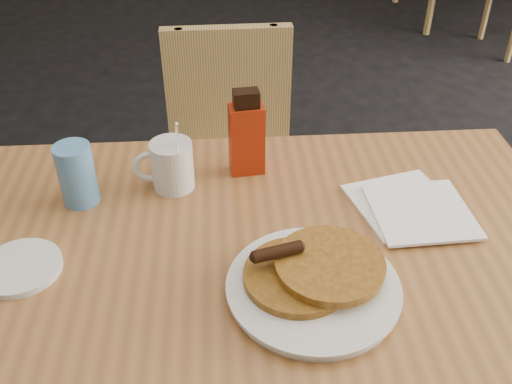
# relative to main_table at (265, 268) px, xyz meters

# --- Properties ---
(main_table) EXTENTS (1.21, 0.85, 0.75)m
(main_table) POSITION_rel_main_table_xyz_m (0.00, 0.00, 0.00)
(main_table) COLOR #946134
(main_table) RESTS_ON floor
(chair_main_far) EXTENTS (0.39, 0.39, 0.84)m
(chair_main_far) POSITION_rel_main_table_xyz_m (-0.00, 0.75, -0.21)
(chair_main_far) COLOR tan
(chair_main_far) RESTS_ON floor
(pancake_plate) EXTENTS (0.28, 0.28, 0.07)m
(pancake_plate) POSITION_rel_main_table_xyz_m (0.06, -0.10, 0.06)
(pancake_plate) COLOR silver
(pancake_plate) RESTS_ON main_table
(coffee_mug) EXTENTS (0.12, 0.08, 0.15)m
(coffee_mug) POSITION_rel_main_table_xyz_m (-0.16, 0.21, 0.09)
(coffee_mug) COLOR silver
(coffee_mug) RESTS_ON main_table
(syrup_bottle) EXTENTS (0.07, 0.05, 0.18)m
(syrup_bottle) POSITION_rel_main_table_xyz_m (-0.01, 0.25, 0.13)
(syrup_bottle) COLOR maroon
(syrup_bottle) RESTS_ON main_table
(napkin_stack) EXTENTS (0.22, 0.23, 0.01)m
(napkin_stack) POSITION_rel_main_table_xyz_m (0.29, 0.08, 0.05)
(napkin_stack) COLOR white
(napkin_stack) RESTS_ON main_table
(blue_tumbler) EXTENTS (0.07, 0.07, 0.12)m
(blue_tumbler) POSITION_rel_main_table_xyz_m (-0.33, 0.18, 0.10)
(blue_tumbler) COLOR #5188BD
(blue_tumbler) RESTS_ON main_table
(side_saucer) EXTENTS (0.15, 0.15, 0.01)m
(side_saucer) POSITION_rel_main_table_xyz_m (-0.41, -0.00, 0.05)
(side_saucer) COLOR silver
(side_saucer) RESTS_ON main_table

